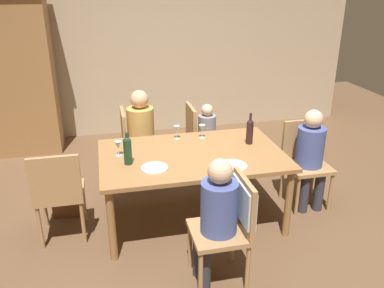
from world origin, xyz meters
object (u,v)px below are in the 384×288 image
(dining_table, at_px, (192,160))
(dinner_plate_guest_left, at_px, (155,168))
(person_child_small, at_px, (209,133))
(handbag, at_px, (67,206))
(armoire_cabinet, at_px, (12,76))
(chair_left_end, at_px, (58,190))
(wine_bottle_tall_green, at_px, (250,131))
(wine_glass_centre, at_px, (177,130))
(person_woman_host, at_px, (311,152))
(person_man_bearded, at_px, (143,130))
(dinner_plate_host, at_px, (232,166))
(wine_glass_near_left, at_px, (202,129))
(chair_far_right, at_px, (200,136))
(wine_glass_near_right, at_px, (118,146))
(chair_near, at_px, (234,216))
(person_man_guest, at_px, (216,214))
(wine_bottle_dark_red, at_px, (128,150))
(chair_right_end, at_px, (305,157))
(chair_far_left, at_px, (134,142))

(dining_table, distance_m, dinner_plate_guest_left, 0.48)
(person_child_small, distance_m, handbag, 1.86)
(armoire_cabinet, bearing_deg, chair_left_end, -73.32)
(wine_bottle_tall_green, distance_m, wine_glass_centre, 0.77)
(person_woman_host, distance_m, wine_glass_centre, 1.43)
(chair_left_end, xyz_separation_m, person_man_bearded, (0.90, 1.03, 0.13))
(wine_glass_centre, distance_m, dinner_plate_host, 0.87)
(wine_glass_centre, bearing_deg, wine_glass_near_left, -6.71)
(dining_table, height_order, chair_far_right, chair_far_right)
(wine_bottle_tall_green, xyz_separation_m, wine_glass_near_right, (-1.34, -0.01, -0.03))
(person_woman_host, height_order, person_child_small, person_woman_host)
(chair_near, height_order, chair_far_right, same)
(chair_near, xyz_separation_m, wine_glass_near_left, (0.07, 1.32, 0.25))
(wine_glass_near_right, bearing_deg, wine_bottle_tall_green, 0.64)
(chair_far_right, height_order, person_man_bearded, person_man_bearded)
(dining_table, height_order, person_man_guest, person_man_guest)
(chair_left_end, distance_m, wine_glass_near_left, 1.58)
(armoire_cabinet, xyz_separation_m, chair_near, (2.12, -3.26, -0.50))
(person_woman_host, bearing_deg, wine_glass_near_left, -20.50)
(wine_bottle_dark_red, bearing_deg, chair_near, -48.39)
(chair_right_end, relative_size, dinner_plate_host, 3.36)
(chair_left_end, bearing_deg, chair_near, -31.52)
(wine_glass_near_left, xyz_separation_m, wine_glass_centre, (-0.27, 0.03, 0.00))
(chair_right_end, bearing_deg, person_man_guest, 38.43)
(chair_far_left, height_order, chair_near, same)
(dining_table, height_order, wine_glass_near_right, wine_glass_near_right)
(person_man_bearded, bearing_deg, wine_glass_near_left, 45.32)
(chair_far_right, xyz_separation_m, handbag, (-1.59, -0.60, -0.42))
(armoire_cabinet, xyz_separation_m, handbag, (0.72, -1.97, -0.99))
(chair_right_end, relative_size, chair_far_right, 1.00)
(dining_table, distance_m, handbag, 1.44)
(wine_bottle_dark_red, xyz_separation_m, handbag, (-0.65, 0.45, -0.77))
(person_man_bearded, relative_size, wine_glass_near_left, 7.74)
(wine_glass_near_right, bearing_deg, dinner_plate_host, -25.60)
(wine_bottle_tall_green, distance_m, dinner_plate_host, 0.62)
(person_child_small, bearing_deg, person_woman_host, 41.15)
(wine_glass_centre, height_order, handbag, wine_glass_centre)
(wine_bottle_tall_green, relative_size, wine_glass_near_right, 2.22)
(chair_left_end, distance_m, dinner_plate_host, 1.61)
(dining_table, height_order, chair_left_end, chair_left_end)
(armoire_cabinet, height_order, dining_table, armoire_cabinet)
(dining_table, distance_m, wine_bottle_tall_green, 0.68)
(person_man_bearded, height_order, wine_glass_near_left, person_man_bearded)
(dinner_plate_host, bearing_deg, wine_bottle_tall_green, 55.02)
(person_man_bearded, xyz_separation_m, person_child_small, (0.80, 0.00, -0.10))
(dining_table, bearing_deg, wine_glass_near_right, 171.47)
(dining_table, xyz_separation_m, wine_glass_centre, (-0.07, 0.41, 0.18))
(chair_far_left, distance_m, person_man_guest, 1.95)
(chair_right_end, distance_m, wine_glass_near_left, 1.16)
(chair_right_end, height_order, wine_bottle_dark_red, wine_bottle_dark_red)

